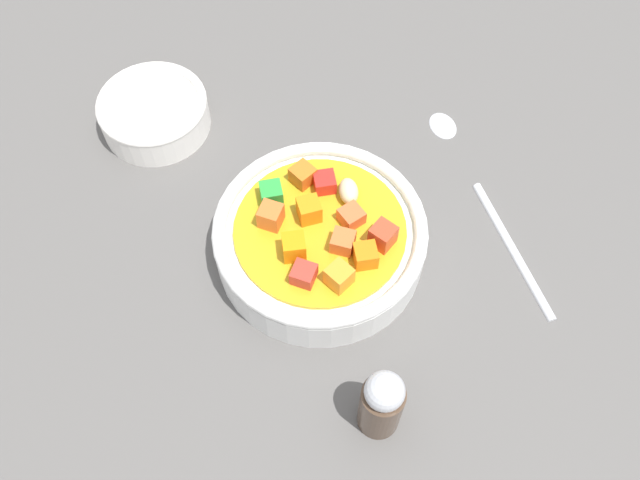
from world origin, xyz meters
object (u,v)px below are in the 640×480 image
object	(u,v)px
spoon	(483,195)
side_bowl_small	(154,112)
soup_bowl_main	(320,238)
pepper_shaker	(378,404)

from	to	relation	value
spoon	side_bowl_small	world-z (taller)	side_bowl_small
soup_bowl_main	pepper_shaker	size ratio (longest dim) A/B	2.20
soup_bowl_main	pepper_shaker	bearing A→B (deg)	-0.95
pepper_shaker	side_bowl_small	bearing A→B (deg)	-162.20
soup_bowl_main	spoon	size ratio (longest dim) A/B	0.76
side_bowl_small	spoon	bearing A→B (deg)	57.75
soup_bowl_main	spoon	distance (cm)	16.12
side_bowl_small	pepper_shaker	size ratio (longest dim) A/B	1.29
pepper_shaker	soup_bowl_main	bearing A→B (deg)	179.05
soup_bowl_main	side_bowl_small	bearing A→B (deg)	-148.94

